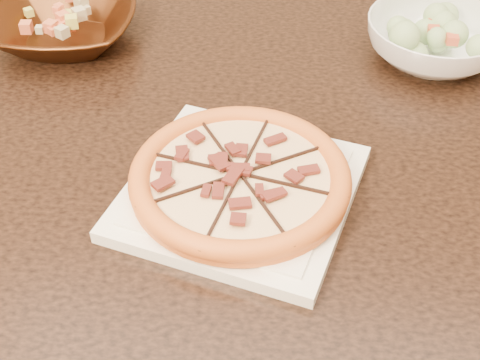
{
  "coord_description": "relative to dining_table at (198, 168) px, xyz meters",
  "views": [
    {
      "loc": [
        0.06,
        -0.65,
        1.35
      ],
      "look_at": [
        -0.0,
        -0.03,
        0.78
      ],
      "focal_mm": 50.0,
      "sensor_mm": 36.0,
      "label": 1
    }
  ],
  "objects": [
    {
      "name": "dining_table",
      "position": [
        0.0,
        0.0,
        0.0
      ],
      "size": [
        1.38,
        0.92,
        0.75
      ],
      "color": "#371F14",
      "rests_on": "floor"
    },
    {
      "name": "plate",
      "position": [
        0.08,
        -0.17,
        0.12
      ],
      "size": [
        0.34,
        0.34,
        0.02
      ],
      "color": "white",
      "rests_on": "dining_table"
    },
    {
      "name": "pizza",
      "position": [
        0.08,
        -0.17,
        0.14
      ],
      "size": [
        0.28,
        0.28,
        0.03
      ],
      "color": "orange",
      "rests_on": "plate"
    },
    {
      "name": "bronze_bowl",
      "position": [
        -0.25,
        0.19,
        0.14
      ],
      "size": [
        0.26,
        0.26,
        0.06
      ],
      "primitive_type": "imported",
      "rotation": [
        0.0,
        0.0,
        0.06
      ],
      "color": "#4A2611",
      "rests_on": "dining_table"
    },
    {
      "name": "mixed_dish",
      "position": [
        -0.25,
        0.19,
        0.18
      ],
      "size": [
        0.11,
        0.12,
        0.03
      ],
      "color": "tan",
      "rests_on": "bronze_bowl"
    },
    {
      "name": "salad_bowl",
      "position": [
        0.37,
        0.19,
        0.14
      ],
      "size": [
        0.24,
        0.24,
        0.07
      ],
      "primitive_type": "imported",
      "rotation": [
        0.0,
        0.0,
        0.07
      ],
      "color": "white",
      "rests_on": "dining_table"
    },
    {
      "name": "salad",
      "position": [
        0.37,
        0.19,
        0.19
      ],
      "size": [
        0.12,
        0.11,
        0.04
      ],
      "color": "#9CBE7C",
      "rests_on": "salad_bowl"
    }
  ]
}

